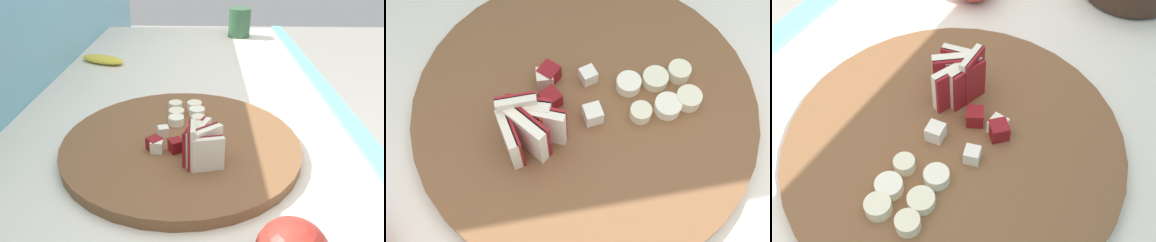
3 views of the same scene
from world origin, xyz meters
The scene contains 5 objects.
tiled_countertop centered at (0.00, 0.00, 0.47)m, with size 1.53×0.67×0.94m.
cutting_board centered at (-0.13, 0.00, 0.94)m, with size 0.39×0.39×0.02m, color brown.
apple_wedge_fan centered at (-0.20, -0.03, 0.98)m, with size 0.07×0.06×0.07m.
apple_dice_pile centered at (-0.15, 0.02, 0.96)m, with size 0.07×0.09×0.02m.
banana_slice_rows centered at (-0.04, -0.01, 0.96)m, with size 0.09×0.07×0.02m.
Camera 2 is at (-0.19, -0.26, 1.41)m, focal length 43.78 mm.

